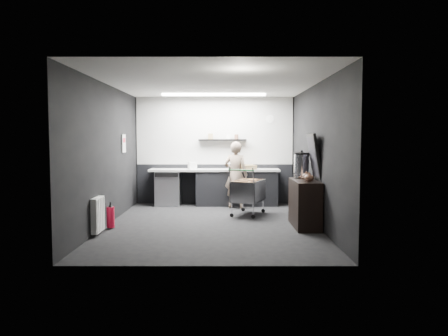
{
  "coord_description": "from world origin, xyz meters",
  "views": [
    {
      "loc": [
        0.25,
        -8.35,
        1.68
      ],
      "look_at": [
        0.24,
        0.4,
        1.07
      ],
      "focal_mm": 35.0,
      "sensor_mm": 36.0,
      "label": 1
    }
  ],
  "objects": [
    {
      "name": "wall_back",
      "position": [
        0.0,
        2.75,
        1.35
      ],
      "size": [
        5.5,
        0.0,
        5.5
      ],
      "primitive_type": "plane",
      "rotation": [
        1.57,
        0.0,
        0.0
      ],
      "color": "black",
      "rests_on": "floor"
    },
    {
      "name": "pink_tub",
      "position": [
        0.53,
        2.42,
        1.0
      ],
      "size": [
        0.2,
        0.2,
        0.2
      ],
      "primitive_type": "cylinder",
      "color": "beige",
      "rests_on": "prep_counter"
    },
    {
      "name": "wall_left",
      "position": [
        -2.0,
        0.0,
        1.35
      ],
      "size": [
        0.0,
        5.5,
        5.5
      ],
      "primitive_type": "plane",
      "rotation": [
        1.57,
        0.0,
        1.57
      ],
      "color": "black",
      "rests_on": "floor"
    },
    {
      "name": "wall_right",
      "position": [
        2.0,
        0.0,
        1.35
      ],
      "size": [
        0.0,
        5.5,
        5.5
      ],
      "primitive_type": "plane",
      "rotation": [
        1.57,
        0.0,
        -1.57
      ],
      "color": "black",
      "rests_on": "floor"
    },
    {
      "name": "sideboard",
      "position": [
        1.77,
        -0.18,
        0.56
      ],
      "size": [
        0.5,
        1.17,
        1.76
      ],
      "color": "black",
      "rests_on": "floor"
    },
    {
      "name": "person",
      "position": [
        0.52,
        1.97,
        0.79
      ],
      "size": [
        0.67,
        0.55,
        1.59
      ],
      "primitive_type": "imported",
      "rotation": [
        0.0,
        0.0,
        2.8
      ],
      "color": "#BEAC96",
      "rests_on": "floor"
    },
    {
      "name": "radiator",
      "position": [
        -1.94,
        -0.9,
        0.35
      ],
      "size": [
        0.1,
        0.5,
        0.6
      ],
      "primitive_type": "cube",
      "color": "white",
      "rests_on": "wall_left"
    },
    {
      "name": "prep_counter",
      "position": [
        0.14,
        2.42,
        0.46
      ],
      "size": [
        3.2,
        0.61,
        0.9
      ],
      "color": "black",
      "rests_on": "floor"
    },
    {
      "name": "wall_clock",
      "position": [
        1.4,
        2.72,
        2.15
      ],
      "size": [
        0.2,
        0.03,
        0.2
      ],
      "primitive_type": "cylinder",
      "rotation": [
        1.57,
        0.0,
        0.0
      ],
      "color": "white",
      "rests_on": "wall_back"
    },
    {
      "name": "shopping_cart",
      "position": [
        0.76,
        1.06,
        0.49
      ],
      "size": [
        0.85,
        1.12,
        1.02
      ],
      "color": "silver",
      "rests_on": "floor"
    },
    {
      "name": "dado_panel",
      "position": [
        0.0,
        2.73,
        0.5
      ],
      "size": [
        3.95,
        0.02,
        1.0
      ],
      "primitive_type": "cube",
      "color": "black",
      "rests_on": "wall_back"
    },
    {
      "name": "ceiling_strip",
      "position": [
        0.0,
        1.85,
        2.67
      ],
      "size": [
        2.4,
        0.2,
        0.04
      ],
      "primitive_type": "cube",
      "color": "white",
      "rests_on": "ceiling"
    },
    {
      "name": "poster",
      "position": [
        -1.98,
        1.3,
        1.55
      ],
      "size": [
        0.02,
        0.3,
        0.4
      ],
      "primitive_type": "cube",
      "color": "silver",
      "rests_on": "wall_left"
    },
    {
      "name": "poster_red_band",
      "position": [
        -1.98,
        1.3,
        1.62
      ],
      "size": [
        0.02,
        0.22,
        0.1
      ],
      "primitive_type": "cube",
      "color": "red",
      "rests_on": "poster"
    },
    {
      "name": "wall_front",
      "position": [
        0.0,
        -2.75,
        1.35
      ],
      "size": [
        5.5,
        0.0,
        5.5
      ],
      "primitive_type": "plane",
      "rotation": [
        -1.57,
        0.0,
        0.0
      ],
      "color": "black",
      "rests_on": "floor"
    },
    {
      "name": "floor",
      "position": [
        0.0,
        0.0,
        0.0
      ],
      "size": [
        5.5,
        5.5,
        0.0
      ],
      "primitive_type": "plane",
      "color": "black",
      "rests_on": "ground"
    },
    {
      "name": "cardboard_box",
      "position": [
        0.74,
        2.37,
        0.95
      ],
      "size": [
        0.6,
        0.5,
        0.1
      ],
      "primitive_type": "cube",
      "rotation": [
        0.0,
        0.0,
        0.22
      ],
      "color": "olive",
      "rests_on": "prep_counter"
    },
    {
      "name": "kitchen_wall_panel",
      "position": [
        0.0,
        2.73,
        1.85
      ],
      "size": [
        3.95,
        0.02,
        1.7
      ],
      "primitive_type": "cube",
      "color": "beige",
      "rests_on": "wall_back"
    },
    {
      "name": "floating_shelf",
      "position": [
        0.2,
        2.62,
        1.62
      ],
      "size": [
        1.2,
        0.22,
        0.04
      ],
      "primitive_type": "cube",
      "color": "black",
      "rests_on": "wall_back"
    },
    {
      "name": "fire_extinguisher",
      "position": [
        -1.85,
        -0.41,
        0.23
      ],
      "size": [
        0.14,
        0.14,
        0.47
      ],
      "color": "red",
      "rests_on": "floor"
    },
    {
      "name": "ceiling",
      "position": [
        0.0,
        0.0,
        2.7
      ],
      "size": [
        5.5,
        5.5,
        0.0
      ],
      "primitive_type": "plane",
      "rotation": [
        3.14,
        0.0,
        0.0
      ],
      "color": "silver",
      "rests_on": "wall_back"
    },
    {
      "name": "white_container",
      "position": [
        -0.54,
        2.37,
        0.99
      ],
      "size": [
        0.24,
        0.21,
        0.17
      ],
      "primitive_type": "cube",
      "rotation": [
        0.0,
        0.0,
        0.36
      ],
      "color": "white",
      "rests_on": "prep_counter"
    }
  ]
}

